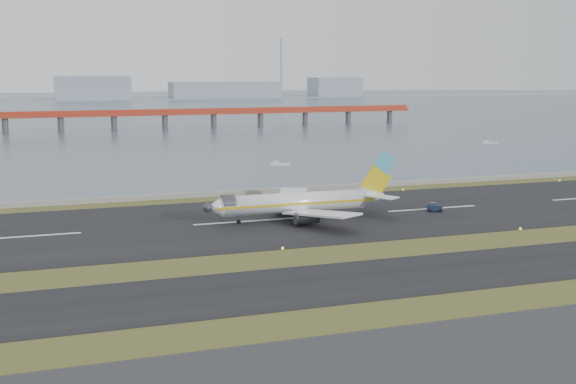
# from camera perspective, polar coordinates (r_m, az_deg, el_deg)

# --- Properties ---
(ground) EXTENTS (1000.00, 1000.00, 0.00)m
(ground) POSITION_cam_1_polar(r_m,az_deg,el_deg) (108.82, 0.81, -5.50)
(ground) COLOR #3B491A
(ground) RESTS_ON ground
(taxiway_strip) EXTENTS (1000.00, 18.00, 0.10)m
(taxiway_strip) POSITION_cam_1_polar(r_m,az_deg,el_deg) (98.01, 3.16, -7.20)
(taxiway_strip) COLOR black
(taxiway_strip) RESTS_ON ground
(runway_strip) EXTENTS (1000.00, 45.00, 0.10)m
(runway_strip) POSITION_cam_1_polar(r_m,az_deg,el_deg) (136.68, -3.38, -2.35)
(runway_strip) COLOR black
(runway_strip) RESTS_ON ground
(seawall) EXTENTS (1000.00, 2.50, 1.00)m
(seawall) POSITION_cam_1_polar(r_m,az_deg,el_deg) (165.22, -6.13, -0.14)
(seawall) COLOR gray
(seawall) RESTS_ON ground
(bay_water) EXTENTS (1400.00, 800.00, 1.30)m
(bay_water) POSITION_cam_1_polar(r_m,az_deg,el_deg) (560.85, -15.12, 6.42)
(bay_water) COLOR #465864
(bay_water) RESTS_ON ground
(red_pier) EXTENTS (260.00, 5.00, 10.20)m
(red_pier) POSITION_cam_1_polar(r_m,az_deg,el_deg) (353.98, -9.71, 6.09)
(red_pier) COLOR #A5311C
(red_pier) RESTS_ON ground
(far_shoreline) EXTENTS (1400.00, 80.00, 60.50)m
(far_shoreline) POSITION_cam_1_polar(r_m,az_deg,el_deg) (721.03, -14.88, 7.56)
(far_shoreline) COLOR #8E9AA7
(far_shoreline) RESTS_ON ground
(airliner) EXTENTS (38.52, 32.89, 12.80)m
(airliner) POSITION_cam_1_polar(r_m,az_deg,el_deg) (137.68, 1.10, -0.80)
(airliner) COLOR white
(airliner) RESTS_ON ground
(pushback_tug) EXTENTS (3.41, 2.73, 1.91)m
(pushback_tug) POSITION_cam_1_polar(r_m,az_deg,el_deg) (148.84, 11.48, -1.20)
(pushback_tug) COLOR #131E35
(pushback_tug) RESTS_ON ground
(workboat_near) EXTENTS (6.35, 3.61, 1.47)m
(workboat_near) POSITION_cam_1_polar(r_m,az_deg,el_deg) (215.67, -0.69, 2.20)
(workboat_near) COLOR silver
(workboat_near) RESTS_ON ground
(workboat_far) EXTENTS (6.45, 4.35, 1.51)m
(workboat_far) POSITION_cam_1_polar(r_m,az_deg,el_deg) (290.33, 15.63, 3.77)
(workboat_far) COLOR silver
(workboat_far) RESTS_ON ground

